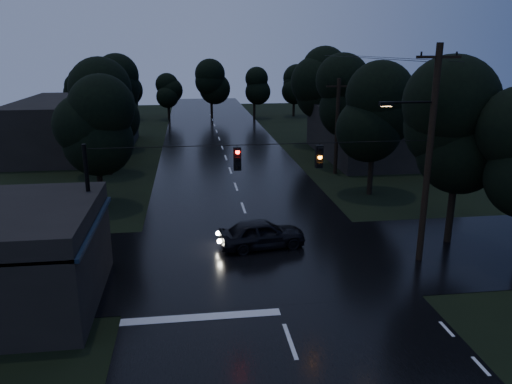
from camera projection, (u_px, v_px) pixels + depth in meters
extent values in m
cube|color=black|center=(230.00, 171.00, 41.06)|extent=(12.00, 120.00, 0.02)
cube|color=black|center=(261.00, 260.00, 23.93)|extent=(60.00, 9.00, 0.02)
cube|color=black|center=(12.00, 228.00, 18.91)|extent=(6.00, 7.00, 0.12)
cube|color=black|center=(94.00, 225.00, 19.29)|extent=(0.30, 7.00, 0.15)
cylinder|color=black|center=(77.00, 302.00, 16.89)|extent=(0.10, 0.10, 3.00)
cylinder|color=black|center=(104.00, 238.00, 22.60)|extent=(0.10, 0.10, 3.00)
cube|color=#E6B15C|center=(87.00, 257.00, 18.05)|extent=(0.06, 1.60, 0.50)
cube|color=#E6B15C|center=(99.00, 231.00, 20.62)|extent=(0.06, 1.20, 0.50)
cube|color=black|center=(377.00, 133.00, 46.02)|extent=(10.00, 14.00, 4.40)
cube|color=black|center=(77.00, 126.00, 48.10)|extent=(10.00, 16.00, 5.00)
cylinder|color=black|center=(429.00, 158.00, 22.53)|extent=(0.30, 0.30, 10.00)
cube|color=black|center=(439.00, 57.00, 21.30)|extent=(2.00, 0.12, 0.12)
cylinder|color=black|center=(410.00, 102.00, 21.69)|extent=(2.20, 0.10, 0.10)
cube|color=black|center=(386.00, 104.00, 21.56)|extent=(0.60, 0.25, 0.18)
cube|color=#FFB266|center=(386.00, 106.00, 21.59)|extent=(0.45, 0.18, 0.03)
cylinder|color=black|center=(337.00, 127.00, 39.16)|extent=(0.30, 0.30, 7.50)
cube|color=black|center=(339.00, 86.00, 38.27)|extent=(2.00, 0.12, 0.12)
cylinder|color=black|center=(90.00, 214.00, 21.19)|extent=(0.18, 0.18, 6.00)
cylinder|color=black|center=(265.00, 144.00, 21.35)|extent=(15.00, 0.03, 0.03)
cube|color=black|center=(237.00, 159.00, 21.37)|extent=(0.32, 0.25, 1.00)
sphere|color=#FF0C07|center=(238.00, 160.00, 21.23)|extent=(0.18, 0.18, 0.18)
cube|color=black|center=(319.00, 157.00, 21.83)|extent=(0.32, 0.25, 1.00)
sphere|color=orange|center=(320.00, 157.00, 21.68)|extent=(0.18, 0.18, 0.18)
cylinder|color=black|center=(450.00, 216.00, 25.76)|extent=(0.36, 0.36, 2.80)
sphere|color=black|center=(457.00, 152.00, 24.80)|extent=(4.48, 4.48, 4.48)
sphere|color=black|center=(460.00, 128.00, 24.47)|extent=(4.48, 4.48, 4.48)
sphere|color=black|center=(463.00, 103.00, 24.13)|extent=(4.48, 4.48, 4.48)
cylinder|color=black|center=(100.00, 186.00, 31.96)|extent=(0.36, 0.36, 2.45)
sphere|color=black|center=(96.00, 140.00, 31.13)|extent=(3.92, 3.92, 3.92)
sphere|color=black|center=(95.00, 124.00, 30.83)|extent=(3.92, 3.92, 3.92)
sphere|color=black|center=(93.00, 107.00, 30.54)|extent=(3.92, 3.92, 3.92)
cylinder|color=black|center=(109.00, 159.00, 39.47)|extent=(0.36, 0.36, 2.62)
sphere|color=black|center=(106.00, 118.00, 38.58)|extent=(4.20, 4.20, 4.20)
sphere|color=black|center=(105.00, 104.00, 38.26)|extent=(4.20, 4.20, 4.20)
sphere|color=black|center=(103.00, 89.00, 37.95)|extent=(4.20, 4.20, 4.20)
cylinder|color=black|center=(118.00, 136.00, 48.89)|extent=(0.36, 0.36, 2.80)
sphere|color=black|center=(115.00, 101.00, 47.94)|extent=(4.48, 4.48, 4.48)
sphere|color=black|center=(114.00, 88.00, 47.60)|extent=(4.48, 4.48, 4.48)
sphere|color=black|center=(113.00, 76.00, 47.26)|extent=(4.48, 4.48, 4.48)
cylinder|color=black|center=(370.00, 176.00, 34.22)|extent=(0.36, 0.36, 2.62)
sphere|color=black|center=(373.00, 130.00, 33.33)|extent=(4.20, 4.20, 4.20)
sphere|color=black|center=(374.00, 113.00, 33.01)|extent=(4.20, 4.20, 4.20)
sphere|color=black|center=(376.00, 95.00, 32.70)|extent=(4.20, 4.20, 4.20)
cylinder|color=black|center=(344.00, 151.00, 41.88)|extent=(0.36, 0.36, 2.80)
sphere|color=black|center=(346.00, 110.00, 40.93)|extent=(4.48, 4.48, 4.48)
sphere|color=black|center=(347.00, 96.00, 40.59)|extent=(4.48, 4.48, 4.48)
sphere|color=black|center=(347.00, 80.00, 40.26)|extent=(4.48, 4.48, 4.48)
cylinder|color=black|center=(321.00, 131.00, 51.45)|extent=(0.36, 0.36, 2.97)
sphere|color=black|center=(322.00, 95.00, 50.44)|extent=(4.76, 4.76, 4.76)
sphere|color=black|center=(322.00, 82.00, 50.08)|extent=(4.76, 4.76, 4.76)
sphere|color=black|center=(323.00, 69.00, 49.72)|extent=(4.76, 4.76, 4.76)
imported|color=black|center=(262.00, 234.00, 25.20)|extent=(4.57, 2.36, 1.49)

